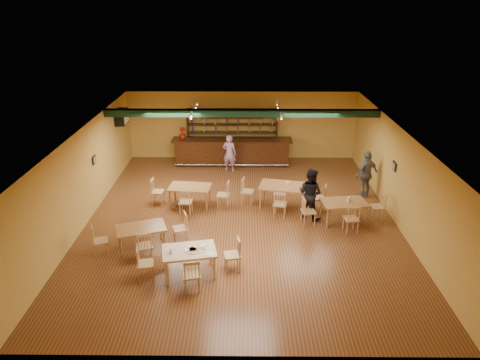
{
  "coord_description": "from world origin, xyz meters",
  "views": [
    {
      "loc": [
        0.08,
        -12.97,
        6.84
      ],
      "look_at": [
        -0.05,
        0.6,
        1.15
      ],
      "focal_mm": 33.14,
      "sensor_mm": 36.0,
      "label": 1
    }
  ],
  "objects_px": {
    "dining_table_a": "(190,196)",
    "dining_table_b": "(283,196)",
    "bar_counter": "(232,152)",
    "patron_bar": "(229,153)",
    "patron_right_a": "(310,194)",
    "dining_table_c": "(142,238)",
    "dining_table_d": "(343,212)",
    "near_table": "(190,262)"
  },
  "relations": [
    {
      "from": "dining_table_c",
      "to": "patron_right_a",
      "type": "relative_size",
      "value": 0.8
    },
    {
      "from": "dining_table_a",
      "to": "patron_bar",
      "type": "distance_m",
      "value": 3.54
    },
    {
      "from": "dining_table_b",
      "to": "patron_bar",
      "type": "relative_size",
      "value": 1.02
    },
    {
      "from": "near_table",
      "to": "patron_bar",
      "type": "height_order",
      "value": "patron_bar"
    },
    {
      "from": "near_table",
      "to": "patron_bar",
      "type": "distance_m",
      "value": 7.5
    },
    {
      "from": "dining_table_b",
      "to": "patron_bar",
      "type": "distance_m",
      "value": 3.92
    },
    {
      "from": "patron_right_a",
      "to": "dining_table_b",
      "type": "bearing_deg",
      "value": -6.83
    },
    {
      "from": "bar_counter",
      "to": "dining_table_d",
      "type": "xyz_separation_m",
      "value": [
        3.73,
        -5.28,
        -0.21
      ]
    },
    {
      "from": "dining_table_a",
      "to": "patron_right_a",
      "type": "relative_size",
      "value": 0.83
    },
    {
      "from": "dining_table_d",
      "to": "patron_bar",
      "type": "xyz_separation_m",
      "value": [
        -3.82,
        4.46,
        0.43
      ]
    },
    {
      "from": "dining_table_c",
      "to": "patron_right_a",
      "type": "distance_m",
      "value": 5.51
    },
    {
      "from": "dining_table_b",
      "to": "dining_table_d",
      "type": "xyz_separation_m",
      "value": [
        1.86,
        -1.09,
        -0.05
      ]
    },
    {
      "from": "patron_bar",
      "to": "dining_table_d",
      "type": "bearing_deg",
      "value": 144.58
    },
    {
      "from": "dining_table_a",
      "to": "patron_bar",
      "type": "relative_size",
      "value": 0.91
    },
    {
      "from": "dining_table_b",
      "to": "dining_table_d",
      "type": "relative_size",
      "value": 1.13
    },
    {
      "from": "dining_table_a",
      "to": "patron_right_a",
      "type": "height_order",
      "value": "patron_right_a"
    },
    {
      "from": "bar_counter",
      "to": "dining_table_a",
      "type": "bearing_deg",
      "value": -108.33
    },
    {
      "from": "near_table",
      "to": "patron_right_a",
      "type": "xyz_separation_m",
      "value": [
        3.58,
        3.28,
        0.5
      ]
    },
    {
      "from": "dining_table_a",
      "to": "patron_bar",
      "type": "xyz_separation_m",
      "value": [
        1.27,
        3.28,
        0.43
      ]
    },
    {
      "from": "dining_table_d",
      "to": "near_table",
      "type": "height_order",
      "value": "near_table"
    },
    {
      "from": "dining_table_b",
      "to": "bar_counter",
      "type": "bearing_deg",
      "value": 126.47
    },
    {
      "from": "dining_table_a",
      "to": "patron_bar",
      "type": "height_order",
      "value": "patron_bar"
    },
    {
      "from": "bar_counter",
      "to": "dining_table_c",
      "type": "distance_m",
      "value": 7.4
    },
    {
      "from": "patron_bar",
      "to": "patron_right_a",
      "type": "height_order",
      "value": "patron_right_a"
    },
    {
      "from": "dining_table_b",
      "to": "patron_right_a",
      "type": "xyz_separation_m",
      "value": [
        0.8,
        -0.8,
        0.46
      ]
    },
    {
      "from": "patron_bar",
      "to": "patron_right_a",
      "type": "bearing_deg",
      "value": 137.5
    },
    {
      "from": "patron_bar",
      "to": "dining_table_c",
      "type": "bearing_deg",
      "value": 83.08
    },
    {
      "from": "dining_table_d",
      "to": "dining_table_c",
      "type": "bearing_deg",
      "value": -173.13
    },
    {
      "from": "dining_table_c",
      "to": "patron_bar",
      "type": "relative_size",
      "value": 0.88
    },
    {
      "from": "near_table",
      "to": "dining_table_c",
      "type": "bearing_deg",
      "value": 129.02
    },
    {
      "from": "dining_table_a",
      "to": "dining_table_b",
      "type": "relative_size",
      "value": 0.89
    },
    {
      "from": "dining_table_c",
      "to": "patron_right_a",
      "type": "height_order",
      "value": "patron_right_a"
    },
    {
      "from": "bar_counter",
      "to": "dining_table_a",
      "type": "xyz_separation_m",
      "value": [
        -1.36,
        -4.1,
        -0.21
      ]
    },
    {
      "from": "dining_table_a",
      "to": "patron_bar",
      "type": "bearing_deg",
      "value": 74.83
    },
    {
      "from": "bar_counter",
      "to": "dining_table_a",
      "type": "relative_size",
      "value": 3.58
    },
    {
      "from": "dining_table_b",
      "to": "dining_table_d",
      "type": "distance_m",
      "value": 2.16
    },
    {
      "from": "dining_table_a",
      "to": "dining_table_d",
      "type": "height_order",
      "value": "dining_table_a"
    },
    {
      "from": "bar_counter",
      "to": "dining_table_b",
      "type": "relative_size",
      "value": 3.18
    },
    {
      "from": "dining_table_a",
      "to": "near_table",
      "type": "relative_size",
      "value": 1.04
    },
    {
      "from": "dining_table_a",
      "to": "dining_table_c",
      "type": "distance_m",
      "value": 3.07
    },
    {
      "from": "dining_table_c",
      "to": "near_table",
      "type": "bearing_deg",
      "value": -58.94
    },
    {
      "from": "dining_table_b",
      "to": "dining_table_c",
      "type": "xyz_separation_m",
      "value": [
        -4.31,
        -2.79,
        -0.06
      ]
    }
  ]
}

